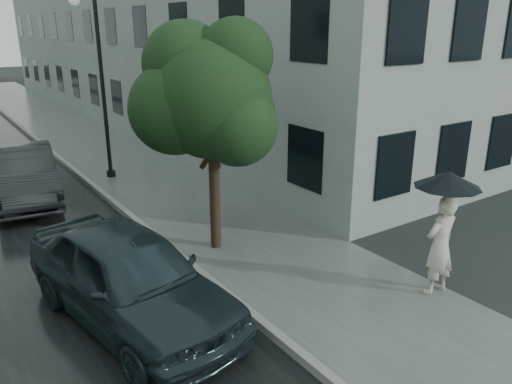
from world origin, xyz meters
TOP-DOWN VIEW (x-y plane):
  - ground at (0.00, 0.00)m, footprint 120.00×120.00m
  - sidewalk at (0.25, 12.00)m, footprint 3.50×60.00m
  - kerb_near at (-1.57, 12.00)m, footprint 0.15×60.00m
  - building_near at (5.47, 19.50)m, footprint 7.02×36.00m
  - pedestrian at (1.70, -1.00)m, footprint 0.68×0.45m
  - umbrella at (1.69, -1.00)m, footprint 1.50×1.50m
  - street_tree at (-0.60, 3.10)m, footprint 3.19×2.89m
  - lamp_post at (-0.84, 9.61)m, footprint 0.84×0.40m
  - car_near at (-3.19, 1.28)m, footprint 2.58×4.85m
  - car_far at (-3.40, 8.67)m, footprint 2.13×4.66m

SIDE VIEW (x-z plane):
  - ground at x=0.00m, z-range 0.00..0.00m
  - sidewalk at x=0.25m, z-range 0.00..0.01m
  - kerb_near at x=-1.57m, z-range 0.00..0.15m
  - car_far at x=-3.40m, z-range 0.01..1.49m
  - car_near at x=-3.19m, z-range 0.01..1.58m
  - pedestrian at x=1.70m, z-range 0.01..1.86m
  - umbrella at x=1.69m, z-range 1.46..2.88m
  - lamp_post at x=-0.84m, z-range 0.38..5.90m
  - street_tree at x=-0.60m, z-range 0.86..5.70m
  - building_near at x=5.47m, z-range 0.00..9.00m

